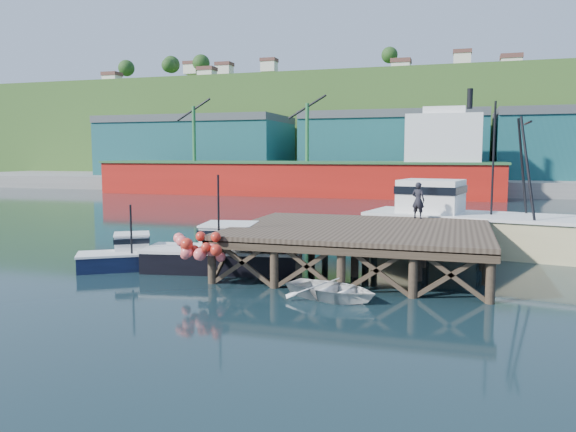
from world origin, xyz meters
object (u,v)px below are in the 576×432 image
at_px(trawler, 475,222).
at_px(dockworker, 418,200).
at_px(boat_navy, 132,255).
at_px(boat_black, 225,252).
at_px(dinghy, 332,289).

relative_size(trawler, dockworker, 6.79).
height_order(boat_navy, boat_black, boat_black).
height_order(trawler, dockworker, trawler).
bearing_deg(boat_navy, dinghy, -47.50).
xyz_separation_m(boat_navy, trawler, (16.30, 9.72, 1.11)).
height_order(trawler, dinghy, trawler).
bearing_deg(boat_navy, dockworker, -3.35).
xyz_separation_m(boat_navy, boat_black, (4.51, 1.00, 0.21)).
bearing_deg(trawler, dinghy, -102.01).
xyz_separation_m(trawler, dinghy, (-5.55, -12.75, -1.37)).
bearing_deg(dinghy, dockworker, 5.75).
bearing_deg(dinghy, boat_black, 76.64).
bearing_deg(trawler, boat_black, -132.01).
relative_size(dinghy, dockworker, 1.90).
bearing_deg(dockworker, trawler, -119.29).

